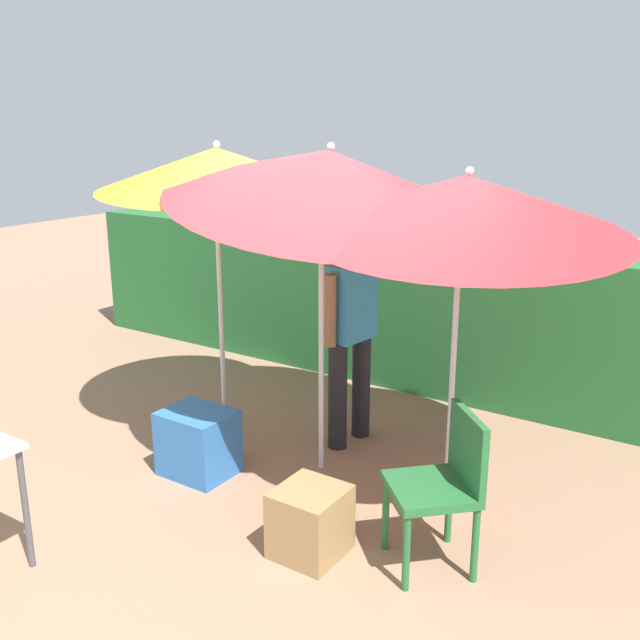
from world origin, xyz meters
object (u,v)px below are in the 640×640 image
umbrella_orange (465,205)px  umbrella_rainbow (216,169)px  person_vendor (350,324)px  chair_plastic (444,480)px  cooler_box (198,442)px  crate_cardboard (310,522)px  umbrella_yellow (326,179)px

umbrella_orange → umbrella_rainbow: bearing=-178.1°
person_vendor → chair_plastic: person_vendor is taller
person_vendor → umbrella_rainbow: bearing=-154.9°
cooler_box → crate_cardboard: bearing=-16.9°
umbrella_rainbow → crate_cardboard: size_ratio=5.66×
person_vendor → crate_cardboard: bearing=-67.2°
umbrella_orange → crate_cardboard: 2.03m
umbrella_rainbow → umbrella_yellow: size_ratio=0.91×
umbrella_rainbow → umbrella_orange: 1.86m
umbrella_rainbow → cooler_box: 1.92m
umbrella_orange → cooler_box: umbrella_orange is taller
person_vendor → chair_plastic: size_ratio=2.11×
crate_cardboard → umbrella_rainbow: bearing=146.5°
umbrella_yellow → umbrella_rainbow: bearing=178.1°
person_vendor → cooler_box: person_vendor is taller
crate_cardboard → cooler_box: bearing=163.1°
umbrella_yellow → crate_cardboard: 2.10m
umbrella_rainbow → chair_plastic: umbrella_rainbow is taller
umbrella_yellow → person_vendor: (-0.07, 0.44, -1.08)m
cooler_box → crate_cardboard: 1.23m
chair_plastic → person_vendor: bearing=139.5°
umbrella_orange → cooler_box: (-1.58, -0.67, -1.67)m
umbrella_orange → crate_cardboard: (-0.40, -1.03, -1.70)m
chair_plastic → umbrella_rainbow: bearing=163.0°
umbrella_rainbow → umbrella_yellow: 0.95m
umbrella_orange → umbrella_yellow: bearing=-174.1°
umbrella_yellow → chair_plastic: (1.16, -0.61, -1.50)m
umbrella_yellow → crate_cardboard: size_ratio=6.20×
person_vendor → cooler_box: (-0.60, -1.02, -0.71)m
chair_plastic → crate_cardboard: 0.79m
umbrella_orange → umbrella_yellow: size_ratio=0.90×
umbrella_rainbow → umbrella_orange: bearing=1.9°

